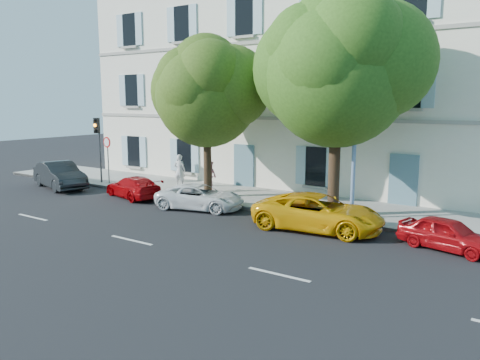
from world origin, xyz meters
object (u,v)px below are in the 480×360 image
Objects in this scene: road_sign at (107,150)px; pedestrian_b at (210,176)px; car_white_coupe at (200,197)px; pedestrian_a at (180,171)px; street_lamp at (355,101)px; car_red_coupe at (133,187)px; car_red_hatchback at (448,234)px; traffic_light at (98,136)px; car_yellow_supercar at (318,212)px; tree_left at (207,97)px; tree_right at (337,76)px; car_dark_sedan at (60,175)px.

pedestrian_b is at bearing 11.15° from road_sign.
pedestrian_a is (-4.01, 3.20, 0.50)m from car_white_coupe.
street_lamp is 11.40m from pedestrian_a.
car_red_coupe is 15.03m from car_red_hatchback.
pedestrian_b is (7.07, 1.45, -1.93)m from traffic_light.
traffic_light is at bearing 179.69° from street_lamp.
car_yellow_supercar is 0.65× the size of tree_left.
tree_right is 14.51m from road_sign.
car_white_coupe is 2.48× the size of pedestrian_b.
traffic_light reaches higher than road_sign.
pedestrian_a reaches higher than car_red_hatchback.
car_dark_sedan is 0.92× the size of car_yellow_supercar.
traffic_light is 7.47m from pedestrian_b.
pedestrian_a is at bearing 37.67° from car_white_coupe.
car_yellow_supercar is 8.41m from pedestrian_b.
street_lamp reaches higher than car_white_coupe.
road_sign is (0.57, 0.17, -0.79)m from traffic_light.
tree_right reaches higher than tree_left.
car_dark_sedan is 1.20× the size of traffic_light.
car_white_coupe is at bearing -72.26° from car_dark_sedan.
car_dark_sedan is 0.54× the size of street_lamp.
tree_right is at bearing 114.69° from car_red_coupe.
car_dark_sedan is 1.68× the size of road_sign.
car_red_hatchback is at bearing -104.22° from car_white_coupe.
car_yellow_supercar is at bearing 105.50° from car_red_hatchback.
car_dark_sedan is at bearing -119.29° from traffic_light.
tree_left reaches higher than car_red_coupe.
road_sign reaches higher than car_red_hatchback.
car_white_coupe is 0.48× the size of street_lamp.
road_sign reaches higher than pedestrian_a.
traffic_light is at bearing -177.78° from tree_left.
car_red_coupe is 1.19× the size of car_red_hatchback.
tree_left is (-7.00, 2.15, 4.42)m from car_yellow_supercar.
car_yellow_supercar is 1.55× the size of car_red_hatchback.
car_yellow_supercar is 0.59× the size of street_lamp.
car_dark_sedan is 8.83m from pedestrian_b.
tree_right is at bearing 154.35° from pedestrian_a.
car_white_coupe reaches higher than car_red_hatchback.
car_red_hatchback is at bearing -22.08° from street_lamp.
pedestrian_b is (2.25, -0.15, -0.09)m from pedestrian_a.
traffic_light reaches higher than car_dark_sedan.
tree_right is (-0.22, 1.97, 5.22)m from car_yellow_supercar.
street_lamp reaches higher than traffic_light.
tree_right is at bearing -0.17° from road_sign.
car_dark_sedan is at bearing 104.30° from car_red_hatchback.
tree_right is 1.07× the size of street_lamp.
road_sign is at bearing 16.59° from traffic_light.
car_dark_sedan is 5.47m from car_red_coupe.
car_white_coupe is at bearing -166.99° from street_lamp.
car_white_coupe is 1.26× the size of car_red_hatchback.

